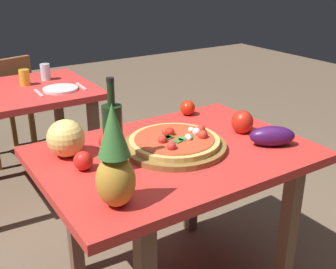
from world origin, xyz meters
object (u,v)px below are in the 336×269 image
object	(u,v)px
pizza_board	(174,146)
knife_utensil	(81,86)
tomato_at_corner	(106,141)
drinking_glass_juice	(25,77)
dining_chair	(4,104)
fork_utensil	(39,93)
pizza	(175,140)
melon	(66,138)
wine_bottle	(113,136)
eggplant	(272,136)
tomato_by_bottle	(188,108)
pineapple_left	(115,162)
tomato_near_board	(83,161)
background_table	(22,107)
drinking_glass_water	(45,72)
bell_pepper	(242,122)
dinner_plate	(60,89)
display_table	(175,171)

from	to	relation	value
pizza_board	knife_utensil	world-z (taller)	pizza_board
tomato_at_corner	drinking_glass_juice	size ratio (longest dim) A/B	0.67
dining_chair	fork_utensil	world-z (taller)	dining_chair
pizza	melon	distance (m)	0.46
drinking_glass_juice	dining_chair	bearing A→B (deg)	95.64
wine_bottle	eggplant	xyz separation A→B (m)	(0.68, -0.17, -0.10)
tomato_at_corner	drinking_glass_juice	bearing A→B (deg)	90.68
eggplant	tomato_by_bottle	size ratio (longest dim) A/B	2.54
pizza_board	pineapple_left	xyz separation A→B (m)	(-0.41, -0.27, 0.15)
tomato_near_board	fork_utensil	bearing A→B (deg)	81.79
background_table	drinking_glass_water	distance (m)	0.31
fork_utensil	melon	bearing A→B (deg)	-98.06
pizza	pineapple_left	size ratio (longest dim) A/B	1.10
bell_pepper	drinking_glass_juice	xyz separation A→B (m)	(-0.64, 1.41, 0.00)
pizza_board	tomato_near_board	size ratio (longest dim) A/B	5.90
drinking_glass_water	dinner_plate	distance (m)	0.31
wine_bottle	fork_utensil	world-z (taller)	wine_bottle
dining_chair	tomato_at_corner	world-z (taller)	dining_chair
wine_bottle	knife_utensil	world-z (taller)	wine_bottle
display_table	pizza	xyz separation A→B (m)	(0.01, 0.01, 0.14)
tomato_by_bottle	fork_utensil	xyz separation A→B (m)	(-0.55, 0.82, -0.04)
drinking_glass_water	pizza_board	bearing A→B (deg)	-86.06
pizza_board	pizza	size ratio (longest dim) A/B	1.15
wine_bottle	tomato_near_board	xyz separation A→B (m)	(-0.10, 0.07, -0.10)
pizza_board	tomato_near_board	world-z (taller)	tomato_near_board
display_table	wine_bottle	xyz separation A→B (m)	(-0.30, -0.02, 0.24)
wine_bottle	knife_utensil	size ratio (longest dim) A/B	2.04
tomato_by_bottle	drinking_glass_juice	xyz separation A→B (m)	(-0.56, 1.07, 0.01)
display_table	pizza_board	bearing A→B (deg)	64.74
background_table	tomato_near_board	bearing A→B (deg)	-93.94
tomato_by_bottle	fork_utensil	world-z (taller)	tomato_by_bottle
fork_utensil	pizza	bearing A→B (deg)	-75.94
wine_bottle	drinking_glass_juice	bearing A→B (deg)	88.16
pineapple_left	bell_pepper	bearing A→B (deg)	18.17
tomato_by_bottle	drinking_glass_juice	distance (m)	1.21
background_table	tomato_by_bottle	xyz separation A→B (m)	(0.62, -0.99, 0.16)
dining_chair	wine_bottle	size ratio (longest dim) A/B	2.31
drinking_glass_juice	bell_pepper	bearing A→B (deg)	-65.70
display_table	dinner_plate	distance (m)	1.17
drinking_glass_water	dinner_plate	xyz separation A→B (m)	(-0.00, -0.30, -0.05)
tomato_by_bottle	knife_utensil	size ratio (longest dim) A/B	0.44
pineapple_left	drinking_glass_juice	xyz separation A→B (m)	(0.15, 1.67, -0.11)
drinking_glass_water	melon	bearing A→B (deg)	-103.92
dining_chair	dinner_plate	bearing A→B (deg)	89.62
wine_bottle	background_table	bearing A→B (deg)	90.56
drinking_glass_water	fork_utensil	bearing A→B (deg)	-115.48
tomato_at_corner	tomato_by_bottle	xyz separation A→B (m)	(0.55, 0.16, 0.00)
melon	pizza_board	bearing A→B (deg)	-24.22
pineapple_left	fork_utensil	distance (m)	1.44
display_table	dining_chair	world-z (taller)	dining_chair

